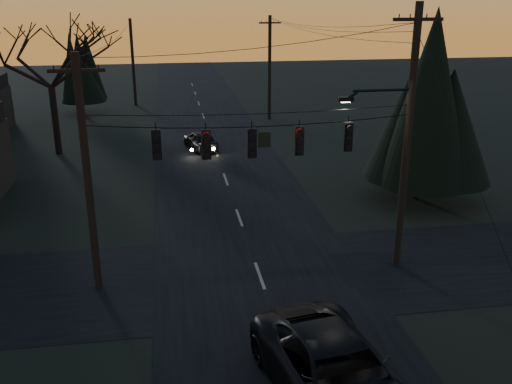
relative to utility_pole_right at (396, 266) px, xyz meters
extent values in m
cube|color=black|center=(-5.50, 10.00, 0.01)|extent=(8.00, 120.00, 0.02)
cube|color=black|center=(-5.50, 0.00, 0.01)|extent=(60.00, 7.00, 0.02)
cylinder|color=black|center=(-5.75, 0.00, 6.10)|extent=(11.50, 0.04, 0.04)
cylinder|color=black|center=(4.05, 7.32, 0.80)|extent=(0.36, 0.36, 1.60)
cone|color=black|center=(4.05, 7.32, 4.85)|extent=(4.97, 4.97, 7.30)
cylinder|color=black|center=(-15.95, 19.36, 2.21)|extent=(0.44, 0.44, 4.43)
cylinder|color=black|center=(-16.14, 32.84, 0.80)|extent=(0.36, 0.36, 1.60)
cone|color=black|center=(-16.14, 32.84, 3.78)|extent=(3.44, 3.44, 5.15)
imported|color=black|center=(-4.70, -7.40, 0.89)|extent=(4.02, 6.83, 1.78)
imported|color=black|center=(-6.46, 18.93, 0.66)|extent=(2.46, 4.13, 1.32)
camera|label=1|loc=(-8.74, -19.26, 10.30)|focal=40.00mm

